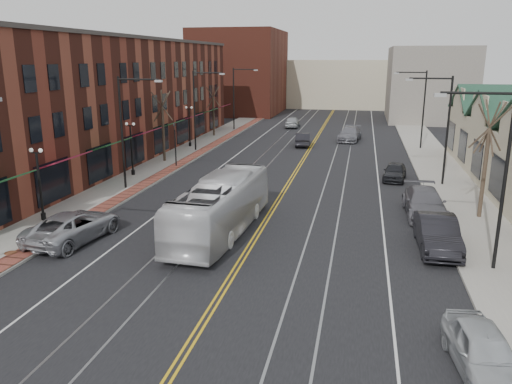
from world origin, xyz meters
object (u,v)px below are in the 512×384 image
at_px(transit_bus, 221,206).
at_px(parked_car_b, 437,234).
at_px(parked_suv, 74,226).
at_px(parked_car_d, 395,171).
at_px(parked_car_a, 483,352).
at_px(parked_car_c, 424,203).

height_order(transit_bus, parked_car_b, transit_bus).
height_order(parked_suv, parked_car_d, parked_suv).
height_order(parked_suv, parked_car_a, parked_suv).
xyz_separation_m(parked_car_b, parked_car_d, (-1.25, 14.97, -0.16)).
distance_m(parked_suv, parked_car_d, 24.70).
relative_size(transit_bus, parked_car_b, 2.12).
bearing_deg(parked_suv, parked_car_b, -164.06).
bearing_deg(parked_car_d, transit_bus, -116.70).
bearing_deg(parked_car_a, transit_bus, 130.14).
xyz_separation_m(parked_suv, parked_car_a, (18.60, -7.81, -0.07)).
distance_m(transit_bus, parked_suv, 7.83).
distance_m(parked_car_a, parked_car_d, 25.43).
bearing_deg(parked_car_b, transit_bus, 178.21).
height_order(parked_car_a, parked_car_b, parked_car_b).
height_order(parked_suv, parked_car_c, parked_car_c).
bearing_deg(parked_car_c, transit_bus, -155.31).
bearing_deg(parked_suv, transit_bus, -151.50).
distance_m(transit_bus, parked_car_c, 12.65).
height_order(transit_bus, parked_car_d, transit_bus).
height_order(parked_car_b, parked_car_d, parked_car_b).
height_order(parked_suv, parked_car_b, parked_car_b).
relative_size(transit_bus, parked_car_d, 2.71).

